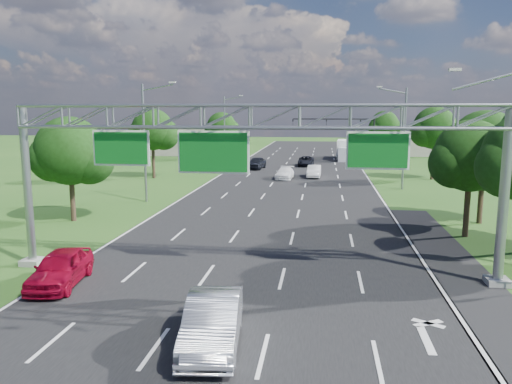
% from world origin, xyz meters
% --- Properties ---
extents(ground, '(220.00, 220.00, 0.00)m').
position_xyz_m(ground, '(0.00, 30.00, 0.00)').
color(ground, '#234D17').
rests_on(ground, ground).
extents(road, '(18.00, 180.00, 0.02)m').
position_xyz_m(road, '(0.00, 30.00, 0.00)').
color(road, black).
rests_on(road, ground).
extents(road_flare, '(3.00, 30.00, 0.02)m').
position_xyz_m(road_flare, '(10.20, 14.00, 0.00)').
color(road_flare, black).
rests_on(road_flare, ground).
extents(sign_gantry, '(23.50, 1.00, 9.56)m').
position_xyz_m(sign_gantry, '(0.33, 12.00, 6.89)').
color(sign_gantry, gray).
rests_on(sign_gantry, ground).
extents(traffic_signal, '(12.21, 0.24, 7.00)m').
position_xyz_m(traffic_signal, '(7.48, 65.00, 5.17)').
color(traffic_signal, black).
rests_on(traffic_signal, ground).
extents(streetlight_l_near, '(2.97, 0.22, 10.16)m').
position_xyz_m(streetlight_l_near, '(-11.30, 30.00, 5.58)').
color(streetlight_l_near, gray).
rests_on(streetlight_l_near, ground).
extents(streetlight_l_far, '(2.97, 0.22, 10.16)m').
position_xyz_m(streetlight_l_far, '(-11.30, 65.00, 5.58)').
color(streetlight_l_far, gray).
rests_on(streetlight_l_far, ground).
extents(streetlight_r_mid, '(2.97, 0.22, 10.16)m').
position_xyz_m(streetlight_r_mid, '(11.30, 40.00, 5.58)').
color(streetlight_r_mid, gray).
rests_on(streetlight_r_mid, ground).
extents(tree_verge_la, '(5.76, 4.80, 7.40)m').
position_xyz_m(tree_verge_la, '(-13.92, 22.04, 4.76)').
color(tree_verge_la, '#2D2116').
rests_on(tree_verge_la, ground).
extents(tree_verge_lb, '(5.76, 4.80, 8.06)m').
position_xyz_m(tree_verge_lb, '(-15.92, 45.04, 5.41)').
color(tree_verge_lb, '#2D2116').
rests_on(tree_verge_lb, ground).
extents(tree_verge_lc, '(5.76, 4.80, 7.62)m').
position_xyz_m(tree_verge_lc, '(-12.92, 70.04, 4.98)').
color(tree_verge_lc, '#2D2116').
rests_on(tree_verge_lc, ground).
extents(tree_verge_rd, '(5.76, 4.80, 8.28)m').
position_xyz_m(tree_verge_rd, '(16.08, 48.04, 5.63)').
color(tree_verge_rd, '#2D2116').
rests_on(tree_verge_rd, ground).
extents(tree_verge_re, '(5.76, 4.80, 7.84)m').
position_xyz_m(tree_verge_re, '(14.08, 78.04, 5.20)').
color(tree_verge_re, '#2D2116').
rests_on(tree_verge_re, ground).
extents(building_left, '(14.00, 10.00, 5.00)m').
position_xyz_m(building_left, '(-22.00, 78.00, 2.50)').
color(building_left, gray).
rests_on(building_left, ground).
extents(building_right, '(12.00, 9.00, 4.00)m').
position_xyz_m(building_right, '(24.00, 82.00, 2.00)').
color(building_right, gray).
rests_on(building_right, ground).
extents(red_coupe, '(2.49, 4.86, 1.58)m').
position_xyz_m(red_coupe, '(-8.00, 9.34, 0.79)').
color(red_coupe, maroon).
rests_on(red_coupe, ground).
extents(silver_sedan, '(2.29, 5.18, 1.66)m').
position_xyz_m(silver_sedan, '(0.05, 4.52, 0.83)').
color(silver_sedan, '#AEB1BA').
rests_on(silver_sedan, ground).
extents(car_queue_a, '(2.13, 4.66, 1.32)m').
position_xyz_m(car_queue_a, '(-0.74, 46.38, 0.66)').
color(car_queue_a, white).
rests_on(car_queue_a, ground).
extents(car_queue_b, '(2.31, 4.92, 1.36)m').
position_xyz_m(car_queue_b, '(1.21, 60.53, 0.68)').
color(car_queue_b, black).
rests_on(car_queue_b, ground).
extents(car_queue_c, '(2.46, 4.91, 1.61)m').
position_xyz_m(car_queue_c, '(-5.31, 55.84, 0.80)').
color(car_queue_c, black).
rests_on(car_queue_c, ground).
extents(car_queue_d, '(1.64, 4.37, 1.43)m').
position_xyz_m(car_queue_d, '(2.58, 48.16, 0.71)').
color(car_queue_d, silver).
rests_on(car_queue_d, ground).
extents(box_truck, '(2.74, 8.38, 3.13)m').
position_xyz_m(box_truck, '(7.10, 70.72, 1.50)').
color(box_truck, white).
rests_on(box_truck, ground).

